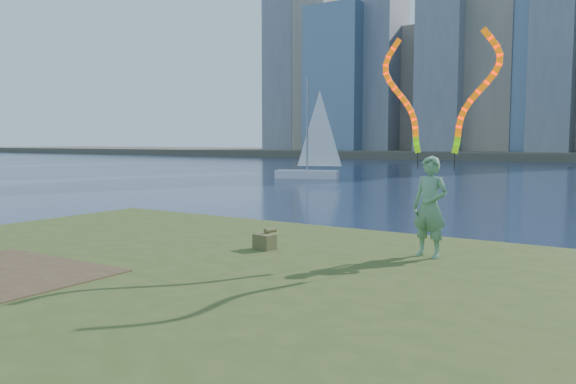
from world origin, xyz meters
The scene contains 5 objects.
ground centered at (0.00, 0.00, 0.00)m, with size 320.00×320.00×0.00m, color #18243D.
grassy_knoll centered at (0.00, -2.30, 0.34)m, with size 20.00×18.00×0.80m.
woman_with_ribbons centered at (2.88, 1.84, 2.20)m, with size 2.06×0.58×4.11m.
canvas_bag centered at (0.08, 0.86, 0.95)m, with size 0.43×0.49×0.37m.
sailboat centered at (-15.61, 29.07, 1.31)m, with size 4.99×3.00×7.60m.
Camera 1 is at (6.00, -7.51, 2.78)m, focal length 35.00 mm.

